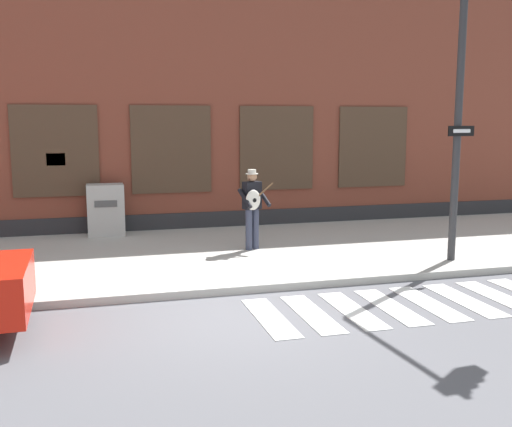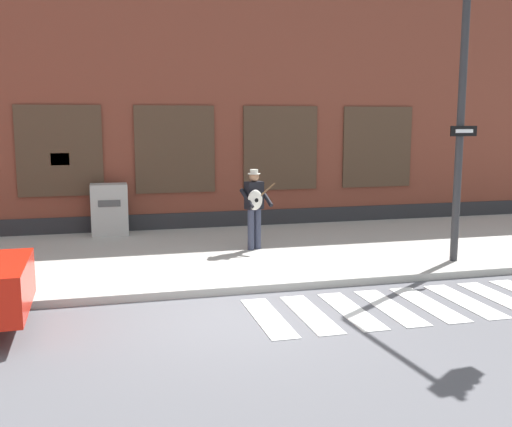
{
  "view_description": "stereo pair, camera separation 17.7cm",
  "coord_description": "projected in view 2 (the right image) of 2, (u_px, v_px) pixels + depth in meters",
  "views": [
    {
      "loc": [
        -1.98,
        -8.55,
        2.95
      ],
      "look_at": [
        0.74,
        1.34,
        1.34
      ],
      "focal_mm": 42.0,
      "sensor_mm": 36.0,
      "label": 1
    },
    {
      "loc": [
        -1.81,
        -8.59,
        2.95
      ],
      "look_at": [
        0.74,
        1.34,
        1.34
      ],
      "focal_mm": 42.0,
      "sensor_mm": 36.0,
      "label": 2
    }
  ],
  "objects": [
    {
      "name": "building_backdrop",
      "position": [
        166.0,
        105.0,
        17.05
      ],
      "size": [
        28.0,
        4.06,
        6.74
      ],
      "color": "brown",
      "rests_on": "ground"
    },
    {
      "name": "crosswalk",
      "position": [
        428.0,
        304.0,
        9.66
      ],
      "size": [
        5.78,
        1.9,
        0.01
      ],
      "color": "silver",
      "rests_on": "ground"
    },
    {
      "name": "ground_plane",
      "position": [
        231.0,
        315.0,
        9.13
      ],
      "size": [
        160.0,
        160.0,
        0.0
      ],
      "primitive_type": "plane",
      "color": "#56565B"
    },
    {
      "name": "traffic_light",
      "position": [
        501.0,
        70.0,
        10.56
      ],
      "size": [
        0.65,
        2.84,
        5.37
      ],
      "color": "#2D2D30",
      "rests_on": "sidewalk"
    },
    {
      "name": "busker",
      "position": [
        254.0,
        204.0,
        12.98
      ],
      "size": [
        0.78,
        0.65,
        1.76
      ],
      "color": "#33384C",
      "rests_on": "sidewalk"
    },
    {
      "name": "utility_box",
      "position": [
        109.0,
        210.0,
        14.7
      ],
      "size": [
        0.88,
        0.59,
        1.27
      ],
      "color": "#ADADA8",
      "rests_on": "sidewalk"
    },
    {
      "name": "sidewalk",
      "position": [
        193.0,
        255.0,
        12.88
      ],
      "size": [
        28.0,
        5.79,
        0.14
      ],
      "color": "#ADAAA3",
      "rests_on": "ground"
    }
  ]
}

